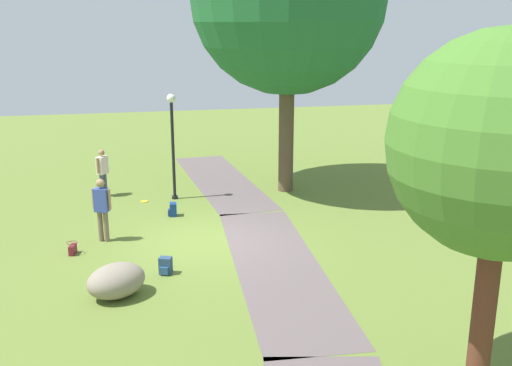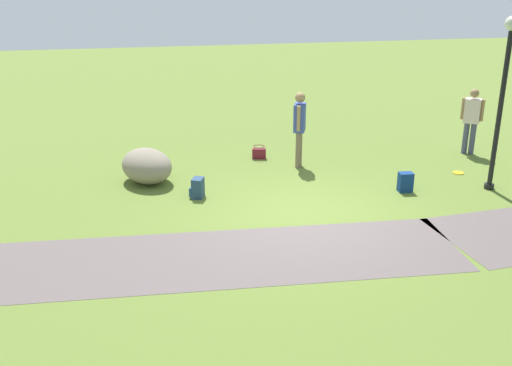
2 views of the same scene
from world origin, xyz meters
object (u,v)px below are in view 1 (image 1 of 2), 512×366
Objects in this scene: woman_with_handbag at (102,205)px; lawn_boulder at (116,281)px; backpack_by_boulder at (165,266)px; man_near_boulder at (102,170)px; spare_backpack_on_lawn at (173,210)px; young_tree_near_path at (503,147)px; lamp_post at (172,135)px; frisbee_on_grass at (144,201)px; handbag_on_grass at (73,249)px.

lawn_boulder is at bearing 6.18° from woman_with_handbag.
man_near_boulder is at bearing -166.80° from backpack_by_boulder.
spare_backpack_on_lawn is (-5.11, 1.58, -0.17)m from lawn_boulder.
woman_with_handbag is 1.07× the size of man_near_boulder.
lawn_boulder reaches higher than spare_backpack_on_lawn.
young_tree_near_path is 1.62× the size of lamp_post.
man_near_boulder reaches higher than frisbee_on_grass.
lamp_post is (-11.60, -3.65, -1.83)m from young_tree_near_path.
backpack_by_boulder is at bearing -6.85° from spare_backpack_on_lawn.
backpack_by_boulder is (1.70, 2.19, 0.05)m from handbag_on_grass.
lawn_boulder is at bearing -17.21° from spare_backpack_on_lawn.
frisbee_on_grass is at bearing 53.64° from man_near_boulder.
lamp_post reaches higher than lawn_boulder.
young_tree_near_path is at bearing 35.54° from woman_with_handbag.
young_tree_near_path is at bearing 49.04° from lawn_boulder.
handbag_on_grass is (0.76, -0.74, -0.85)m from woman_with_handbag.
lamp_post is at bearing 173.48° from spare_backpack_on_lawn.
lawn_boulder is 6.26× the size of frisbee_on_grass.
woman_with_handbag is (3.47, -2.15, -1.14)m from lamp_post.
young_tree_near_path is 3.51× the size of man_near_boulder.
lawn_boulder is at bearing -48.93° from backpack_by_boulder.
woman_with_handbag reaches higher than backpack_by_boulder.
lawn_boulder is 7.73m from man_near_boulder.
spare_backpack_on_lawn is (-9.83, -3.85, -3.77)m from young_tree_near_path.
man_near_boulder is 6.97m from backpack_by_boulder.
handbag_on_grass is at bearing -24.84° from frisbee_on_grass.
young_tree_near_path is 8.05m from lawn_boulder.
backpack_by_boulder is 1.00× the size of spare_backpack_on_lawn.
lawn_boulder is 0.99× the size of man_near_boulder.
woman_with_handbag is at bearing -149.50° from backpack_by_boulder.
handbag_on_grass is at bearing -127.76° from backpack_by_boulder.
lamp_post reaches higher than handbag_on_grass.
lamp_post is 8.62× the size of backpack_by_boulder.
woman_with_handbag is 6.82× the size of frisbee_on_grass.
young_tree_near_path reaches higher than lamp_post.
frisbee_on_grass is at bearing -154.13° from spare_backpack_on_lawn.
young_tree_near_path is at bearing 22.06° from frisbee_on_grass.
woman_with_handbag is 4.29m from man_near_boulder.
young_tree_near_path is at bearing 37.55° from backpack_by_boulder.
man_near_boulder is (-7.70, -0.50, 0.55)m from lawn_boulder.
handbag_on_grass is (5.05, -0.61, -0.77)m from man_near_boulder.
handbag_on_grass is at bearing -44.16° from woman_with_handbag.
man_near_boulder is (-12.41, -5.94, -3.05)m from young_tree_near_path.
woman_with_handbag reaches higher than spare_backpack_on_lawn.
spare_backpack_on_lawn is (-4.17, 0.50, 0.00)m from backpack_by_boulder.
lamp_post is 5.51m from handbag_on_grass.
spare_backpack_on_lawn reaches higher than handbag_on_grass.
spare_backpack_on_lawn is (2.59, 2.08, -0.72)m from man_near_boulder.
handbag_on_grass is at bearing -157.20° from lawn_boulder.
frisbee_on_grass is (0.95, 1.29, -0.90)m from man_near_boulder.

